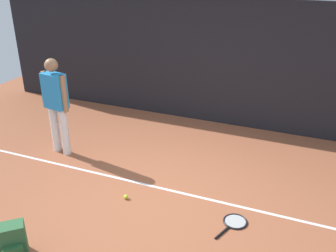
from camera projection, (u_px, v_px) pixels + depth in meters
The scene contains 7 objects.
ground_plane at pixel (158, 199), 5.49m from camera, with size 12.00×12.00×0.00m, color #9E5638.
back_fence at pixel (218, 63), 7.48m from camera, with size 10.00×0.10×2.51m, color black.
court_line at pixel (165, 189), 5.72m from camera, with size 9.00×0.05×0.00m, color white.
tennis_player at pixel (56, 101), 6.39m from camera, with size 0.52×0.29×1.70m.
tennis_racket at pixel (234, 222), 5.01m from camera, with size 0.42×0.64×0.03m.
backpack at pixel (13, 242), 4.39m from camera, with size 0.38×0.38×0.44m.
tennis_ball_near_player at pixel (126, 197), 5.49m from camera, with size 0.07×0.07×0.07m, color #CCE033.
Camera 1 is at (1.85, -4.14, 3.28)m, focal length 40.55 mm.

